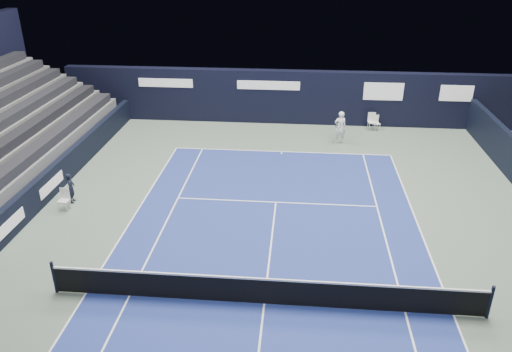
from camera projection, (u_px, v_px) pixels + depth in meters
The scene contains 11 objects.
ground at pixel (269, 265), 16.63m from camera, with size 48.00×48.00×0.00m, color #516054.
court_surface at pixel (264, 304), 14.83m from camera, with size 10.97×23.77×0.01m, color navy.
folding_chair_back_a at pixel (376, 122), 28.30m from camera, with size 0.46×0.45×0.85m.
folding_chair_back_b at pixel (372, 120), 28.31m from camera, with size 0.49×0.48×0.99m.
line_judge_chair at pixel (64, 198), 19.88m from camera, with size 0.42×0.40×0.89m.
line_judge at pixel (71, 188), 20.36m from camera, with size 0.47×0.31×1.29m, color black.
court_markings at pixel (264, 304), 14.82m from camera, with size 11.03×23.83×0.00m.
tennis_net at pixel (264, 290), 14.61m from camera, with size 12.90×0.10×1.10m.
back_sponsor_wall at pixel (286, 97), 29.02m from camera, with size 26.00×0.63×3.10m.
side_barrier_left at pixel (48, 185), 20.73m from camera, with size 0.33×22.00×1.20m.
tennis_player at pixel (340, 127), 26.34m from camera, with size 0.71×0.88×1.73m.
Camera 1 is at (0.82, -11.75, 9.79)m, focal length 35.00 mm.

